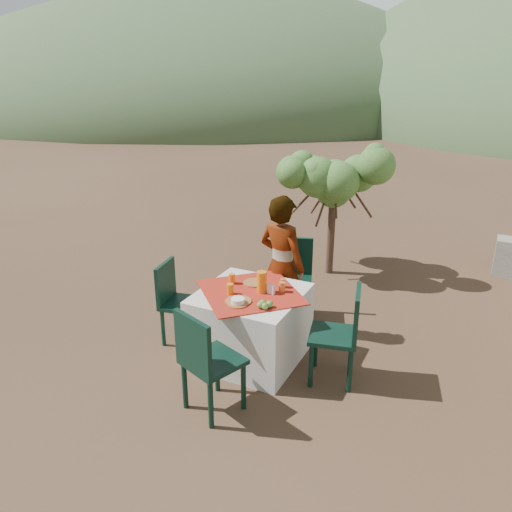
{
  "coord_description": "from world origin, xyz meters",
  "views": [
    {
      "loc": [
        2.17,
        -4.39,
        2.91
      ],
      "look_at": [
        -0.05,
        0.11,
        0.99
      ],
      "focal_mm": 35.0,
      "sensor_mm": 36.0,
      "label": 1
    }
  ],
  "objects_px": {
    "shrub_tree": "(338,185)",
    "juice_pitcher": "(262,282)",
    "chair_near": "(205,359)",
    "chair_left": "(176,298)",
    "person": "(282,266)",
    "table": "(251,325)",
    "chair_right": "(342,331)",
    "chair_far": "(293,274)"
  },
  "relations": [
    {
      "from": "shrub_tree",
      "to": "juice_pitcher",
      "type": "bearing_deg",
      "value": -89.05
    },
    {
      "from": "chair_near",
      "to": "shrub_tree",
      "type": "bearing_deg",
      "value": -69.37
    },
    {
      "from": "chair_left",
      "to": "person",
      "type": "distance_m",
      "value": 1.23
    },
    {
      "from": "chair_near",
      "to": "shrub_tree",
      "type": "distance_m",
      "value": 3.72
    },
    {
      "from": "juice_pitcher",
      "to": "table",
      "type": "bearing_deg",
      "value": -160.21
    },
    {
      "from": "chair_left",
      "to": "chair_right",
      "type": "bearing_deg",
      "value": -98.29
    },
    {
      "from": "chair_near",
      "to": "chair_right",
      "type": "relative_size",
      "value": 1.02
    },
    {
      "from": "chair_near",
      "to": "shrub_tree",
      "type": "height_order",
      "value": "shrub_tree"
    },
    {
      "from": "chair_far",
      "to": "shrub_tree",
      "type": "xyz_separation_m",
      "value": [
        0.03,
        1.55,
        0.8
      ]
    },
    {
      "from": "table",
      "to": "shrub_tree",
      "type": "xyz_separation_m",
      "value": [
        0.07,
        2.65,
        0.96
      ]
    },
    {
      "from": "table",
      "to": "chair_far",
      "type": "xyz_separation_m",
      "value": [
        0.03,
        1.1,
        0.16
      ]
    },
    {
      "from": "juice_pitcher",
      "to": "person",
      "type": "bearing_deg",
      "value": 94.76
    },
    {
      "from": "chair_near",
      "to": "chair_left",
      "type": "distance_m",
      "value": 1.36
    },
    {
      "from": "table",
      "to": "chair_far",
      "type": "bearing_deg",
      "value": 88.42
    },
    {
      "from": "chair_near",
      "to": "juice_pitcher",
      "type": "height_order",
      "value": "chair_near"
    },
    {
      "from": "chair_near",
      "to": "chair_left",
      "type": "relative_size",
      "value": 1.08
    },
    {
      "from": "chair_right",
      "to": "person",
      "type": "bearing_deg",
      "value": -138.61
    },
    {
      "from": "chair_right",
      "to": "shrub_tree",
      "type": "relative_size",
      "value": 0.58
    },
    {
      "from": "table",
      "to": "shrub_tree",
      "type": "distance_m",
      "value": 2.82
    },
    {
      "from": "chair_right",
      "to": "person",
      "type": "xyz_separation_m",
      "value": [
        -0.92,
        0.66,
        0.27
      ]
    },
    {
      "from": "chair_right",
      "to": "chair_far",
      "type": "bearing_deg",
      "value": -151.97
    },
    {
      "from": "chair_near",
      "to": "person",
      "type": "height_order",
      "value": "person"
    },
    {
      "from": "chair_near",
      "to": "chair_right",
      "type": "distance_m",
      "value": 1.36
    },
    {
      "from": "chair_right",
      "to": "juice_pitcher",
      "type": "relative_size",
      "value": 4.36
    },
    {
      "from": "chair_near",
      "to": "shrub_tree",
      "type": "relative_size",
      "value": 0.59
    },
    {
      "from": "chair_near",
      "to": "person",
      "type": "bearing_deg",
      "value": -69.09
    },
    {
      "from": "chair_far",
      "to": "shrub_tree",
      "type": "relative_size",
      "value": 0.57
    },
    {
      "from": "chair_right",
      "to": "juice_pitcher",
      "type": "xyz_separation_m",
      "value": [
        -0.87,
        0.02,
        0.33
      ]
    },
    {
      "from": "chair_right",
      "to": "shrub_tree",
      "type": "bearing_deg",
      "value": -173.96
    },
    {
      "from": "chair_left",
      "to": "juice_pitcher",
      "type": "relative_size",
      "value": 4.1
    },
    {
      "from": "chair_left",
      "to": "chair_near",
      "type": "bearing_deg",
      "value": -144.47
    },
    {
      "from": "table",
      "to": "chair_near",
      "type": "xyz_separation_m",
      "value": [
        0.06,
        -0.99,
        0.17
      ]
    },
    {
      "from": "table",
      "to": "shrub_tree",
      "type": "bearing_deg",
      "value": 88.59
    },
    {
      "from": "table",
      "to": "chair_left",
      "type": "bearing_deg",
      "value": -177.71
    },
    {
      "from": "person",
      "to": "juice_pitcher",
      "type": "bearing_deg",
      "value": 109.33
    },
    {
      "from": "chair_left",
      "to": "juice_pitcher",
      "type": "height_order",
      "value": "juice_pitcher"
    },
    {
      "from": "chair_far",
      "to": "chair_left",
      "type": "relative_size",
      "value": 1.05
    },
    {
      "from": "table",
      "to": "juice_pitcher",
      "type": "distance_m",
      "value": 0.51
    },
    {
      "from": "chair_far",
      "to": "person",
      "type": "bearing_deg",
      "value": -105.45
    },
    {
      "from": "table",
      "to": "chair_far",
      "type": "relative_size",
      "value": 1.34
    },
    {
      "from": "person",
      "to": "chair_left",
      "type": "bearing_deg",
      "value": 51.0
    },
    {
      "from": "juice_pitcher",
      "to": "chair_near",
      "type": "bearing_deg",
      "value": -92.53
    }
  ]
}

